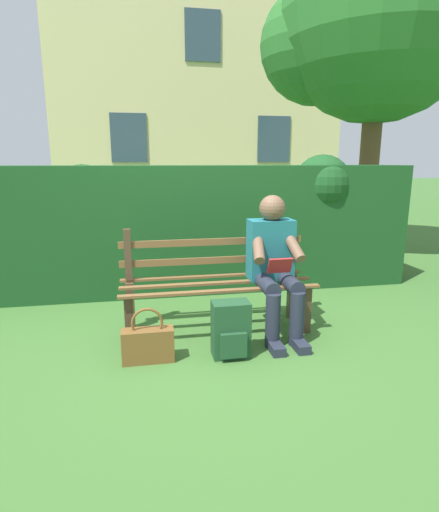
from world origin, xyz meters
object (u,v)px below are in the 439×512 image
object	(u,v)px
person_seated	(274,262)
backpack	(231,330)
tree	(369,23)
handbag	(148,344)
park_bench	(216,282)

from	to	relation	value
person_seated	backpack	world-z (taller)	person_seated
person_seated	backpack	size ratio (longest dim) A/B	2.74
person_seated	tree	world-z (taller)	tree
backpack	handbag	world-z (taller)	backpack
park_bench	handbag	xyz separation A→B (m)	(0.60, 0.53, -0.28)
backpack	handbag	xyz separation A→B (m)	(0.62, -0.02, -0.07)
handbag	backpack	bearing A→B (deg)	177.82
backpack	handbag	distance (m)	0.62
park_bench	backpack	size ratio (longest dim) A/B	3.84
person_seated	handbag	bearing A→B (deg)	18.63
backpack	handbag	size ratio (longest dim) A/B	1.03
park_bench	person_seated	distance (m)	0.54
person_seated	backpack	bearing A→B (deg)	40.17
person_seated	handbag	size ratio (longest dim) A/B	2.81
backpack	tree	bearing A→B (deg)	-130.30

